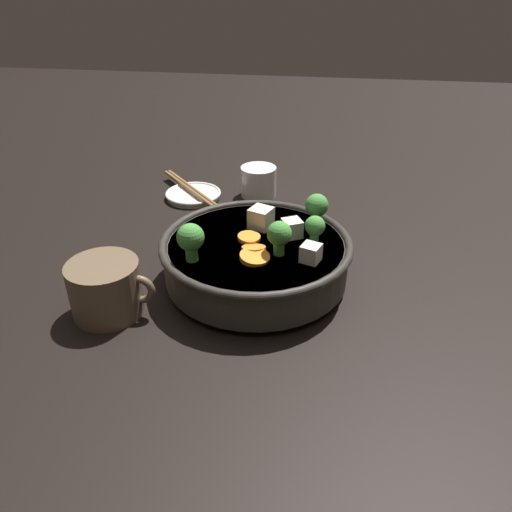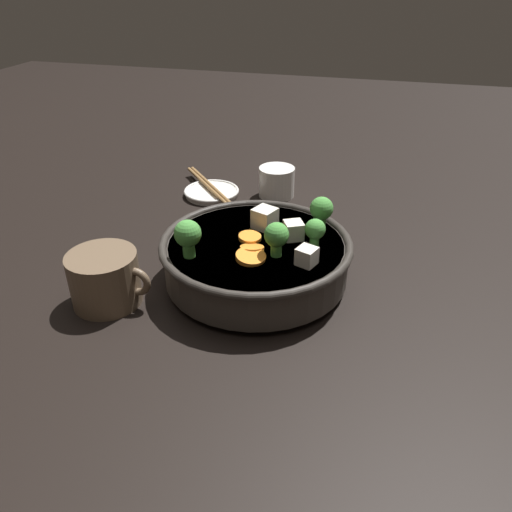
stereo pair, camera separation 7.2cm
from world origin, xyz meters
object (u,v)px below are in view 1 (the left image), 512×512
Objects in this scene: dark_mug at (106,289)px; chopsticks_pair at (193,190)px; side_saucer at (193,195)px; stirfry_bowl at (256,255)px; tea_cup at (258,181)px.

dark_mug reaches higher than chopsticks_pair.
chopsticks_pair is at bearing -45.00° from side_saucer.
side_saucer is at bearing 135.00° from chopsticks_pair.
dark_mug is 0.38m from chopsticks_pair.
side_saucer is 0.59× the size of chopsticks_pair.
stirfry_bowl is 0.33m from side_saucer.
side_saucer is 0.01m from chopsticks_pair.
side_saucer is at bearing -165.22° from tea_cup.
chopsticks_pair is at bearing 87.71° from dark_mug.
side_saucer is at bearing 121.61° from stirfry_bowl.
dark_mug reaches higher than side_saucer.
stirfry_bowl reaches higher than dark_mug.
dark_mug is (-0.02, -0.38, 0.03)m from side_saucer.
side_saucer is (-0.17, 0.28, -0.04)m from stirfry_bowl.
stirfry_bowl reaches higher than chopsticks_pair.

